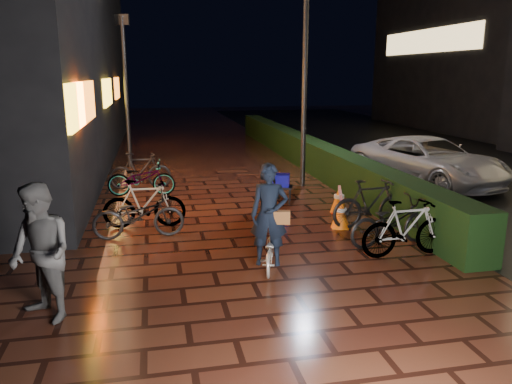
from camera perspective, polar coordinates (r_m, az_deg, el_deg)
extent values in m
plane|color=#381911|center=(9.64, 0.96, -6.14)|extent=(80.00, 80.00, 0.00)
cube|color=black|center=(17.98, 26.31, 1.70)|extent=(11.00, 60.00, 0.01)
cube|color=black|center=(17.88, 5.72, 4.59)|extent=(0.70, 20.00, 1.00)
imported|color=#504F52|center=(7.12, -23.39, -6.47)|extent=(1.14, 1.15, 1.87)
imported|color=#ABAAAF|center=(15.70, 19.08, 3.40)|extent=(3.68, 5.40, 1.37)
cube|color=yellow|center=(10.48, -19.90, 9.21)|extent=(0.08, 2.00, 0.90)
cube|color=orange|center=(11.97, -18.92, 9.72)|extent=(0.08, 3.00, 0.90)
cube|color=yellow|center=(17.93, -16.62, 10.88)|extent=(0.08, 2.80, 0.90)
cube|color=orange|center=(22.91, -15.61, 11.38)|extent=(0.08, 2.20, 0.90)
cube|color=black|center=(33.40, 25.59, 18.67)|extent=(8.00, 14.00, 14.00)
cube|color=#FFD88C|center=(31.03, 18.98, 16.01)|extent=(0.06, 10.00, 1.30)
cylinder|color=black|center=(14.41, 5.55, 11.48)|extent=(0.20, 0.20, 5.51)
cylinder|color=black|center=(17.99, -14.61, 10.78)|extent=(0.18, 0.18, 5.06)
cube|color=black|center=(18.06, -15.08, 18.50)|extent=(0.48, 0.25, 0.34)
imported|color=silver|center=(8.46, 1.51, -6.58)|extent=(0.77, 1.34, 0.67)
imported|color=black|center=(8.17, 1.51, -2.62)|extent=(0.71, 0.56, 1.70)
cube|color=brown|center=(8.15, 2.89, -2.90)|extent=(0.32, 0.20, 0.22)
cone|color=orange|center=(10.80, 9.66, -2.38)|extent=(0.40, 0.40, 0.64)
cone|color=orange|center=(11.95, 9.46, -0.83)|extent=(0.40, 0.40, 0.64)
cube|color=orange|center=(10.88, 9.59, -3.94)|extent=(0.44, 0.44, 0.03)
cube|color=red|center=(12.03, 9.41, -2.25)|extent=(0.44, 0.44, 0.03)
cube|color=red|center=(11.30, 9.61, -0.17)|extent=(0.51, 1.32, 0.06)
cube|color=black|center=(12.70, 2.88, 0.60)|extent=(0.69, 0.63, 0.04)
cylinder|color=black|center=(12.59, 1.77, -0.51)|extent=(0.04, 0.04, 0.39)
cylinder|color=black|center=(12.55, 3.82, -0.58)|extent=(0.04, 0.04, 0.39)
cylinder|color=black|center=(12.95, 1.95, -0.12)|extent=(0.04, 0.04, 0.39)
cylinder|color=black|center=(12.91, 3.94, -0.18)|extent=(0.04, 0.04, 0.39)
cube|color=#0E0DAE|center=(12.66, 2.89, 1.37)|extent=(0.50, 0.47, 0.31)
cylinder|color=black|center=(12.53, 2.12, 1.15)|extent=(0.38, 0.32, 0.99)
imported|color=black|center=(13.75, -12.96, 1.52)|extent=(1.84, 0.77, 0.94)
imported|color=black|center=(10.22, -13.29, -2.59)|extent=(1.81, 0.68, 0.94)
imported|color=black|center=(14.58, -13.11, 2.39)|extent=(1.75, 0.53, 1.05)
imported|color=black|center=(10.86, -12.65, -1.31)|extent=(1.77, 0.60, 1.05)
imported|color=black|center=(10.89, 12.97, -1.29)|extent=(1.77, 0.61, 1.05)
imported|color=black|center=(9.86, 15.24, -3.29)|extent=(1.87, 0.89, 0.94)
imported|color=black|center=(9.35, 16.85, -3.97)|extent=(1.76, 0.56, 1.05)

